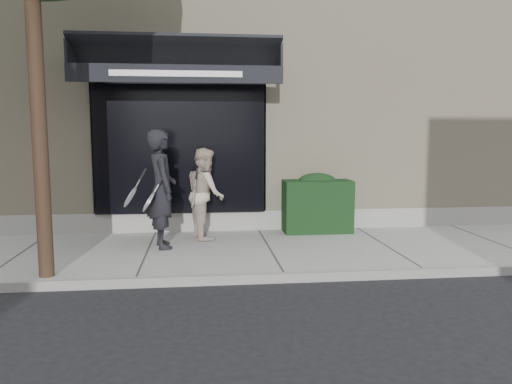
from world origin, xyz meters
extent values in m
plane|color=black|center=(0.00, 0.00, 0.00)|extent=(80.00, 80.00, 0.00)
cube|color=gray|center=(0.00, 0.00, 0.06)|extent=(20.00, 3.00, 0.12)
cube|color=gray|center=(0.00, -1.55, 0.07)|extent=(20.00, 0.10, 0.14)
cube|color=beige|center=(0.00, 5.00, 2.75)|extent=(14.00, 7.00, 5.50)
cube|color=gray|center=(0.00, 1.70, 0.25)|extent=(14.02, 0.42, 0.50)
cube|color=black|center=(-1.50, 1.55, 1.80)|extent=(3.20, 0.30, 2.60)
cube|color=gray|center=(-3.10, 1.70, 1.80)|extent=(0.08, 0.40, 2.60)
cube|color=gray|center=(0.10, 1.70, 1.80)|extent=(0.08, 0.40, 2.60)
cube|color=gray|center=(-1.50, 1.70, 3.14)|extent=(3.36, 0.40, 0.12)
cube|color=black|center=(-1.50, 1.00, 3.40)|extent=(3.60, 1.03, 0.55)
cube|color=black|center=(-1.50, 0.50, 3.01)|extent=(3.60, 0.05, 0.30)
cube|color=white|center=(-1.50, 0.47, 3.01)|extent=(2.20, 0.01, 0.10)
cube|color=black|center=(-3.28, 1.00, 3.32)|extent=(0.04, 1.00, 0.45)
cube|color=black|center=(0.28, 1.00, 3.32)|extent=(0.04, 1.00, 0.45)
cube|color=black|center=(1.10, 1.25, 0.62)|extent=(1.30, 0.70, 1.00)
ellipsoid|color=black|center=(1.10, 1.25, 1.12)|extent=(0.71, 0.38, 0.27)
cylinder|color=black|center=(-3.20, -1.30, 2.40)|extent=(0.20, 0.20, 4.80)
imported|color=black|center=(-1.77, 0.22, 1.10)|extent=(0.63, 0.81, 1.97)
torus|color=silver|center=(-1.96, -0.04, 0.93)|extent=(0.23, 0.33, 0.27)
cylinder|color=silver|center=(-1.96, -0.04, 0.93)|extent=(0.19, 0.29, 0.23)
cylinder|color=silver|center=(-1.96, -0.04, 0.93)|extent=(0.16, 0.05, 0.11)
cylinder|color=black|center=(-1.96, -0.04, 0.93)|extent=(0.19, 0.06, 0.13)
torus|color=silver|center=(-2.23, -0.13, 1.03)|extent=(0.22, 0.33, 0.27)
cylinder|color=silver|center=(-2.23, -0.13, 1.03)|extent=(0.18, 0.29, 0.23)
cylinder|color=silver|center=(-2.23, -0.13, 1.03)|extent=(0.17, 0.04, 0.11)
cylinder|color=black|center=(-2.23, -0.13, 1.03)|extent=(0.19, 0.06, 0.13)
imported|color=#C5B29E|center=(-1.04, 0.87, 0.94)|extent=(0.77, 0.91, 1.64)
torus|color=silver|center=(-1.25, 0.50, 0.92)|extent=(0.09, 0.31, 0.30)
cylinder|color=silver|center=(-1.25, 0.50, 0.92)|extent=(0.07, 0.27, 0.27)
cylinder|color=silver|center=(-1.25, 0.50, 0.92)|extent=(0.18, 0.04, 0.05)
cylinder|color=black|center=(-1.25, 0.50, 0.92)|extent=(0.20, 0.05, 0.06)
camera|label=1|loc=(-1.13, -8.09, 2.06)|focal=35.00mm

